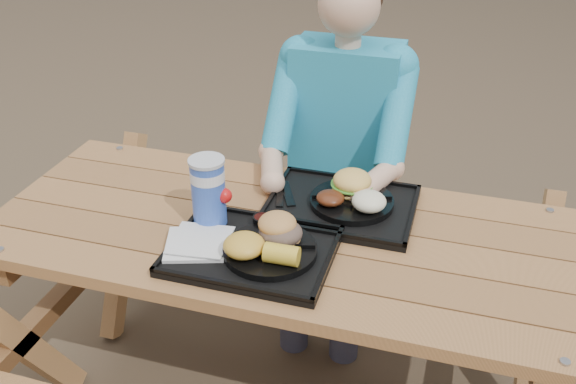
# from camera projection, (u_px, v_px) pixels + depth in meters

# --- Properties ---
(picnic_table) EXTENTS (1.80, 1.49, 0.75)m
(picnic_table) POSITION_uv_depth(u_px,v_px,m) (288.00, 325.00, 2.09)
(picnic_table) COLOR #999999
(picnic_table) RESTS_ON ground
(tray_near) EXTENTS (0.45, 0.35, 0.02)m
(tray_near) POSITION_uv_depth(u_px,v_px,m) (252.00, 252.00, 1.79)
(tray_near) COLOR black
(tray_near) RESTS_ON picnic_table
(tray_far) EXTENTS (0.45, 0.35, 0.02)m
(tray_far) POSITION_uv_depth(u_px,v_px,m) (341.00, 207.00, 1.99)
(tray_far) COLOR black
(tray_far) RESTS_ON picnic_table
(plate_near) EXTENTS (0.26, 0.26, 0.02)m
(plate_near) POSITION_uv_depth(u_px,v_px,m) (270.00, 250.00, 1.76)
(plate_near) COLOR black
(plate_near) RESTS_ON tray_near
(plate_far) EXTENTS (0.26, 0.26, 0.02)m
(plate_far) POSITION_uv_depth(u_px,v_px,m) (352.00, 201.00, 1.98)
(plate_far) COLOR black
(plate_far) RESTS_ON tray_far
(napkin_stack) EXTENTS (0.21, 0.21, 0.02)m
(napkin_stack) POSITION_uv_depth(u_px,v_px,m) (196.00, 243.00, 1.79)
(napkin_stack) COLOR silver
(napkin_stack) RESTS_ON tray_near
(soda_cup) EXTENTS (0.10, 0.10, 0.20)m
(soda_cup) POSITION_uv_depth(u_px,v_px,m) (209.00, 193.00, 1.85)
(soda_cup) COLOR #173FAF
(soda_cup) RESTS_ON tray_near
(condiment_bbq) EXTENTS (0.06, 0.06, 0.03)m
(condiment_bbq) POSITION_uv_depth(u_px,v_px,m) (262.00, 221.00, 1.87)
(condiment_bbq) COLOR black
(condiment_bbq) RESTS_ON tray_near
(condiment_mustard) EXTENTS (0.05, 0.05, 0.03)m
(condiment_mustard) POSITION_uv_depth(u_px,v_px,m) (285.00, 226.00, 1.85)
(condiment_mustard) COLOR yellow
(condiment_mustard) RESTS_ON tray_near
(sandwich) EXTENTS (0.11, 0.11, 0.12)m
(sandwich) POSITION_uv_depth(u_px,v_px,m) (281.00, 222.00, 1.76)
(sandwich) COLOR #C48645
(sandwich) RESTS_ON plate_near
(mac_cheese) EXTENTS (0.11, 0.11, 0.06)m
(mac_cheese) POSITION_uv_depth(u_px,v_px,m) (244.00, 245.00, 1.71)
(mac_cheese) COLOR gold
(mac_cheese) RESTS_ON plate_near
(corn_cob) EXTENTS (0.09, 0.09, 0.05)m
(corn_cob) POSITION_uv_depth(u_px,v_px,m) (282.00, 254.00, 1.68)
(corn_cob) COLOR yellow
(corn_cob) RESTS_ON plate_near
(cutlery_far) EXTENTS (0.09, 0.15, 0.01)m
(cutlery_far) POSITION_uv_depth(u_px,v_px,m) (288.00, 194.00, 2.04)
(cutlery_far) COLOR black
(cutlery_far) RESTS_ON tray_far
(burger) EXTENTS (0.12, 0.12, 0.11)m
(burger) POSITION_uv_depth(u_px,v_px,m) (352.00, 176.00, 1.99)
(burger) COLOR #F1BA55
(burger) RESTS_ON plate_far
(baked_beans) EXTENTS (0.09, 0.09, 0.04)m
(baked_beans) POSITION_uv_depth(u_px,v_px,m) (330.00, 198.00, 1.94)
(baked_beans) COLOR #532310
(baked_beans) RESTS_ON plate_far
(potato_salad) EXTENTS (0.10, 0.10, 0.06)m
(potato_salad) POSITION_uv_depth(u_px,v_px,m) (369.00, 201.00, 1.91)
(potato_salad) COLOR white
(potato_salad) RESTS_ON plate_far
(diner) EXTENTS (0.48, 0.84, 1.28)m
(diner) POSITION_uv_depth(u_px,v_px,m) (342.00, 171.00, 2.45)
(diner) COLOR #1989B5
(diner) RESTS_ON ground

